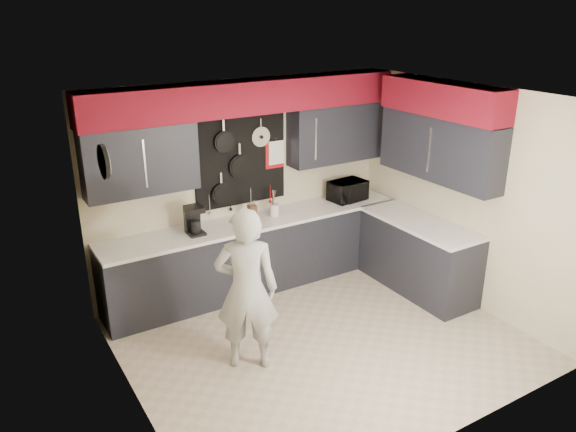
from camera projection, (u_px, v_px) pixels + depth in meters
ground at (321, 339)px, 6.09m from camera, size 4.00×4.00×0.00m
back_wall_assembly at (249, 130)px, 6.65m from camera, size 4.00×0.36×2.60m
right_wall_assembly at (444, 139)px, 6.51m from camera, size 0.36×3.50×2.60m
left_wall_assembly at (126, 271)px, 4.66m from camera, size 0.05×3.50×2.60m
base_cabinets at (303, 254)px, 7.07m from camera, size 3.95×2.20×0.92m
microwave at (348, 191)px, 7.54m from camera, size 0.52×0.38×0.27m
knife_block at (252, 213)px, 6.82m from camera, size 0.10×0.10×0.21m
utensil_crock at (274, 210)px, 7.01m from camera, size 0.12×0.12×0.15m
coffee_maker at (194, 219)px, 6.44m from camera, size 0.19×0.23×0.34m
person at (247, 290)px, 5.39m from camera, size 0.73×0.65×1.68m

